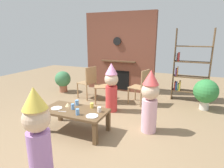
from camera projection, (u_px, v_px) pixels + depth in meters
name	position (u px, v px, depth m)	size (l,w,h in m)	color
ground_plane	(97.00, 128.00, 3.62)	(12.00, 12.00, 0.00)	#846B4C
brick_fireplace_feature	(120.00, 53.00, 5.83)	(2.20, 0.28, 2.40)	brown
bookshelf	(188.00, 69.00, 4.98)	(0.90, 0.28, 1.90)	brown
coffee_table	(75.00, 113.00, 3.41)	(1.18, 0.61, 0.42)	brown
paper_cup_near_left	(92.00, 105.00, 3.47)	(0.07, 0.07, 0.09)	#F2CC4C
paper_cup_near_right	(77.00, 103.00, 3.61)	(0.07, 0.07, 0.10)	#669EE0
paper_cup_center	(73.00, 107.00, 3.40)	(0.06, 0.06, 0.11)	#669EE0
paper_cup_far_left	(77.00, 112.00, 3.17)	(0.06, 0.06, 0.11)	#669EE0
paper_cup_far_right	(99.00, 109.00, 3.29)	(0.07, 0.07, 0.09)	silver
paper_plate_front	(92.00, 116.00, 3.12)	(0.20, 0.20, 0.01)	white
paper_plate_rear	(57.00, 108.00, 3.45)	(0.20, 0.20, 0.01)	white
birthday_cake_slice	(68.00, 104.00, 3.55)	(0.10, 0.10, 0.07)	#EAC68C
table_fork	(62.00, 111.00, 3.31)	(0.15, 0.02, 0.01)	silver
child_with_cone_hat	(38.00, 132.00, 2.21)	(0.32, 0.32, 1.17)	#B27FCC
child_in_pink	(150.00, 100.00, 3.34)	(0.32, 0.32, 1.15)	#EAB2C6
child_by_the_chairs	(111.00, 86.00, 4.28)	(0.31, 0.31, 1.13)	#D13838
dining_chair_left	(89.00, 81.00, 5.18)	(0.49, 0.49, 0.90)	#9E7A51
dining_chair_middle	(106.00, 83.00, 4.87)	(0.54, 0.54, 0.90)	#9E7A51
dining_chair_right	(142.00, 85.00, 4.72)	(0.48, 0.48, 0.90)	#9E7A51
potted_plant_tall	(206.00, 92.00, 4.40)	(0.56, 0.56, 0.74)	beige
potted_plant_short	(63.00, 80.00, 5.82)	(0.48, 0.48, 0.65)	#9E5B42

